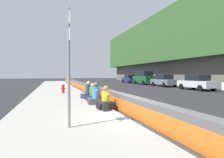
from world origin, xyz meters
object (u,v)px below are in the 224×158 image
Objects in this scene: seated_person_middle at (96,97)px; backpack at (105,106)px; parked_car_fourth at (164,81)px; parked_car_far at (130,79)px; parked_car_midline at (144,78)px; parked_car_third at (197,82)px; seated_person_rear at (93,95)px; seated_person_foreground at (106,102)px; fire_hydrant at (63,88)px; route_sign_post at (69,59)px; seated_person_far at (88,93)px.

seated_person_middle is 2.97× the size of backpack.
parked_car_fourth is 11.89m from parked_car_far.
parked_car_fourth is at bearing -178.29° from parked_car_midline.
parked_car_third is 18.29m from parked_car_far.
backpack is (-3.41, 0.15, -0.14)m from seated_person_rear.
parked_car_fourth reaches higher than seated_person_foreground.
seated_person_middle reaches higher than backpack.
fire_hydrant is at bearing 131.10° from parked_car_midline.
route_sign_post reaches higher than seated_person_rear.
parked_car_third is at bearing -179.25° from parked_car_far.
seated_person_foreground is 0.22× the size of parked_car_midline.
seated_person_middle is at bearing 145.89° from parked_car_midline.
seated_person_rear is (1.42, -0.11, -0.04)m from seated_person_middle.
route_sign_post is 18.60m from parked_car_third.
backpack is (-4.46, 0.08, -0.17)m from seated_person_far.
route_sign_post is 9.00× the size of backpack.
parked_car_far reaches higher than seated_person_middle.
parked_car_midline is (19.12, -12.95, 0.67)m from seated_person_middle.
seated_person_rear is 3.42m from backpack.
parked_car_far is (11.89, 0.21, 0.00)m from parked_car_fourth.
backpack is at bearing 178.92° from seated_person_middle.
seated_person_far is at bearing 150.52° from parked_car_far.
parked_car_fourth is (15.32, -13.16, 0.53)m from backpack.
parked_car_fourth is at bearing -41.24° from seated_person_foreground.
seated_person_rear is 0.24× the size of parked_car_fourth.
parked_car_fourth is (6.71, -14.50, 0.27)m from fire_hydrant.
parked_car_midline reaches higher than parked_car_third.
seated_person_rear is at bearing 144.04° from parked_car_midline.
backpack is at bearing -39.50° from route_sign_post.
backpack is 15.93m from parked_car_third.
fire_hydrant is at bearing 8.86° from backpack.
parked_car_fourth reaches higher than seated_person_far.
parked_car_fourth is at bearing 0.24° from parked_car_third.
fire_hydrant is at bearing 18.91° from seated_person_far.
seated_person_far is 26.14m from parked_car_far.
seated_person_rear reaches higher than backpack.
fire_hydrant is at bearing 15.99° from seated_person_rear.
parked_car_third is 6.39m from parked_car_fourth.
parked_car_midline reaches higher than seated_person_middle.
backpack is at bearing 139.34° from parked_car_fourth.
parked_car_far is at bearing -25.57° from seated_person_foreground.
seated_person_middle reaches higher than seated_person_rear.
seated_person_foreground is 0.24× the size of parked_car_fourth.
parked_car_third is (4.47, -13.10, 0.36)m from seated_person_far.
parked_car_far is (18.60, -14.29, 0.27)m from fire_hydrant.
parked_car_far is at bearing -37.53° from fire_hydrant.
parked_car_far reaches higher than seated_person_far.
parked_car_fourth reaches higher than seated_person_rear.
parked_car_far is (23.80, -12.80, 0.39)m from seated_person_rear.
seated_person_rear is at bearing -2.47° from backpack.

